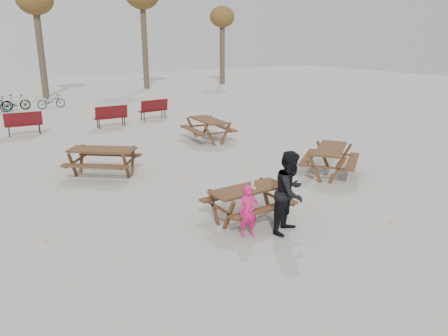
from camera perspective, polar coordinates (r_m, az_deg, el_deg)
ground at (r=10.29m, az=3.14°, el=-6.69°), size 80.00×80.00×0.00m
main_picnic_table at (r=10.07m, az=3.19°, el=-3.63°), size 1.80×1.45×0.78m
food_tray at (r=9.94m, az=3.56°, el=-2.66°), size 0.18×0.11×0.03m
bread_roll at (r=9.92m, az=3.56°, el=-2.43°), size 0.14×0.06×0.05m
soda_bottle at (r=9.95m, az=3.77°, el=-2.30°), size 0.07×0.07×0.17m
child at (r=9.24m, az=3.20°, el=-5.68°), size 0.48×0.40×1.14m
adult at (r=9.45m, az=8.66°, el=-3.13°), size 1.08×0.97×1.81m
picnic_table_east at (r=13.74m, az=13.64°, el=0.86°), size 2.54×2.45×0.85m
picnic_table_north at (r=13.77m, az=-15.50°, el=0.74°), size 2.53×2.48×0.85m
picnic_table_far at (r=17.76m, az=-2.07°, el=4.98°), size 1.85×2.20×0.88m
park_bench_row at (r=20.92m, az=-20.44°, el=5.96°), size 11.28×1.29×1.03m
tree_row at (r=33.37m, az=-23.87°, el=19.16°), size 32.17×3.52×8.26m
fallen_leaves at (r=12.47m, az=-1.95°, el=-2.34°), size 11.00×11.00×0.01m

